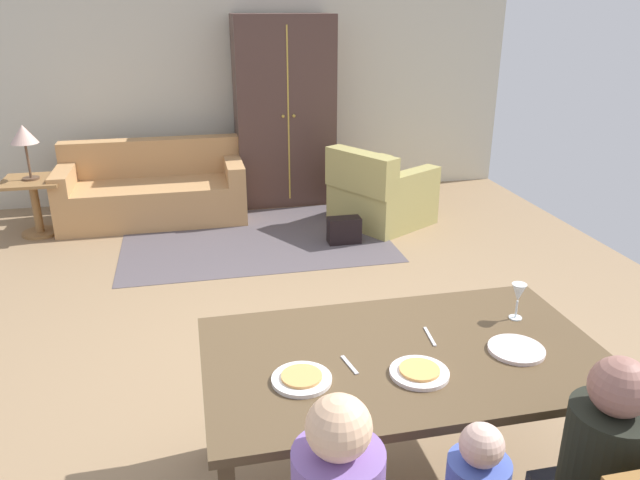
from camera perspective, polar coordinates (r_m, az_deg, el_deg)
ground_plane at (r=4.70m, az=-2.75°, el=-6.94°), size 6.49×6.35×0.02m
back_wall at (r=7.39m, az=-7.37°, el=14.44°), size 6.49×0.10×2.70m
dining_table at (r=2.83m, az=7.82°, el=-11.48°), size 1.78×1.03×0.76m
plate_near_man at (r=2.58m, az=-1.73°, el=-12.86°), size 0.25×0.25×0.02m
pizza_near_man at (r=2.57m, az=-1.73°, el=-12.58°), size 0.17×0.17×0.01m
plate_near_child at (r=2.65m, az=9.24°, el=-12.13°), size 0.25×0.25×0.02m
pizza_near_child at (r=2.64m, az=9.26°, el=-11.86°), size 0.17×0.17×0.01m
plate_near_woman at (r=2.91m, az=17.84°, el=-9.70°), size 0.25×0.25×0.02m
wine_glass at (r=3.13m, az=18.02°, el=-4.82°), size 0.07×0.07×0.19m
fork at (r=2.68m, az=2.77°, el=-11.56°), size 0.04×0.15×0.01m
knife at (r=2.92m, az=10.21°, el=-8.85°), size 0.03×0.17×0.01m
area_rug at (r=6.16m, az=-6.03°, el=0.17°), size 2.60×1.80×0.01m
couch at (r=6.86m, az=-15.28°, el=4.37°), size 1.92×0.86×0.82m
armchair at (r=6.49m, az=5.55°, el=4.23°), size 1.17×1.17×0.82m
armoire at (r=7.11m, az=-3.36°, el=11.86°), size 1.10×0.59×2.10m
side_table at (r=6.76m, az=-25.06°, el=3.50°), size 0.56×0.56×0.58m
table_lamp at (r=6.61m, az=-25.91°, el=8.70°), size 0.26×0.26×0.54m
handbag at (r=5.98m, az=2.27°, el=0.91°), size 0.32×0.16×0.26m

